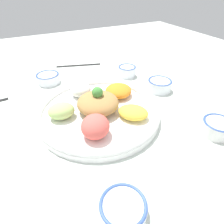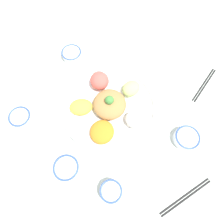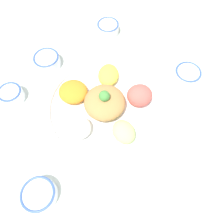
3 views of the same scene
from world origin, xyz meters
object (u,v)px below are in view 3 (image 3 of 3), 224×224
rice_bowl_blue (47,60)px  sauce_bowl_dark (188,74)px  salad_platter (105,106)px  sauce_bowl_red (11,94)px  sauce_bowl_far (39,194)px  serving_spoon_extra (219,76)px  serving_spoon_main (195,49)px  rice_bowl_plain (108,28)px

rice_bowl_blue → sauce_bowl_dark: (-0.37, -0.37, -0.01)m
salad_platter → sauce_bowl_red: bearing=43.2°
salad_platter → rice_bowl_blue: size_ratio=4.25×
sauce_bowl_far → serving_spoon_extra: sauce_bowl_far is taller
rice_bowl_blue → sauce_bowl_dark: rice_bowl_blue is taller
sauce_bowl_far → serving_spoon_main: (0.09, -0.76, -0.02)m
rice_bowl_blue → sauce_bowl_far: size_ratio=0.98×
serving_spoon_main → sauce_bowl_red: bearing=9.8°
sauce_bowl_far → serving_spoon_main: 0.77m
sauce_bowl_far → serving_spoon_extra: size_ratio=0.73×
rice_bowl_blue → sauce_bowl_dark: 0.53m
sauce_bowl_red → serving_spoon_main: 0.72m
rice_bowl_blue → serving_spoon_main: rice_bowl_blue is taller
sauce_bowl_red → sauce_bowl_dark: 0.63m
sauce_bowl_dark → rice_bowl_plain: bearing=12.7°
salad_platter → rice_bowl_blue: (0.29, 0.05, -0.00)m
sauce_bowl_far → salad_platter: bearing=-71.9°
serving_spoon_main → serving_spoon_extra: 0.15m
serving_spoon_extra → sauce_bowl_red: bearing=68.3°
rice_bowl_plain → serving_spoon_extra: 0.47m
rice_bowl_blue → rice_bowl_plain: (-0.01, -0.29, -0.00)m
salad_platter → sauce_bowl_red: salad_platter is taller
salad_platter → sauce_bowl_far: 0.33m
salad_platter → serving_spoon_extra: salad_platter is taller
serving_spoon_main → sauce_bowl_far: bearing=37.2°
rice_bowl_plain → serving_spoon_main: 0.36m
rice_bowl_blue → rice_bowl_plain: rice_bowl_blue is taller
sauce_bowl_red → rice_bowl_blue: 0.18m
rice_bowl_plain → sauce_bowl_far: (-0.38, 0.55, -0.00)m
sauce_bowl_red → sauce_bowl_far: 0.36m
sauce_bowl_far → serving_spoon_main: size_ratio=0.84×
salad_platter → serving_spoon_extra: size_ratio=3.03×
sauce_bowl_dark → serving_spoon_extra: sauce_bowl_dark is taller
salad_platter → serving_spoon_main: salad_platter is taller
rice_bowl_blue → sauce_bowl_far: bearing=145.8°
salad_platter → rice_bowl_blue: 0.29m
sauce_bowl_dark → rice_bowl_plain: (0.36, 0.08, 0.01)m
rice_bowl_blue → sauce_bowl_red: bearing=106.3°
salad_platter → sauce_bowl_far: salad_platter is taller
rice_bowl_blue → rice_bowl_plain: size_ratio=1.07×
sauce_bowl_dark → sauce_bowl_far: 0.64m
sauce_bowl_far → rice_bowl_blue: bearing=-34.2°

